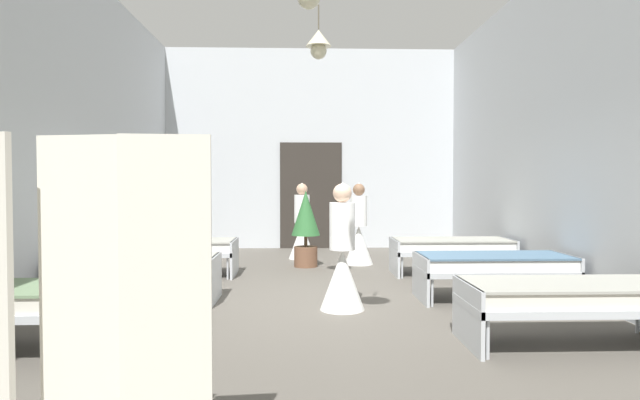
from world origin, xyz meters
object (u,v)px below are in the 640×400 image
at_px(bed_left_row_2, 176,248).
at_px(nurse_mid_aisle, 359,235).
at_px(bed_left_row_0, 74,301).
at_px(bed_right_row_2, 451,247).
at_px(nurse_near_aisle, 302,232).
at_px(bed_right_row_0, 569,297).
at_px(bed_right_row_1, 494,265).
at_px(privacy_screen, 77,316).
at_px(potted_plant, 306,223).
at_px(bed_left_row_1, 139,267).
at_px(nurse_far_aisle, 342,264).

distance_m(bed_left_row_2, nurse_mid_aisle, 3.25).
distance_m(bed_left_row_0, bed_right_row_2, 5.84).
bearing_deg(nurse_near_aisle, nurse_mid_aisle, -120.24).
bearing_deg(bed_right_row_0, bed_right_row_1, 90.00).
bearing_deg(bed_right_row_2, bed_right_row_0, -90.00).
bearing_deg(bed_right_row_0, privacy_screen, -147.64).
relative_size(bed_left_row_0, bed_right_row_2, 1.00).
relative_size(nurse_near_aisle, potted_plant, 1.10).
height_order(nurse_mid_aisle, privacy_screen, privacy_screen).
xyz_separation_m(bed_right_row_2, privacy_screen, (-3.48, -6.00, 0.41)).
bearing_deg(bed_left_row_1, bed_right_row_2, 23.22).
distance_m(bed_right_row_1, bed_right_row_2, 1.90).
distance_m(bed_right_row_0, bed_left_row_1, 4.82).
bearing_deg(potted_plant, bed_left_row_0, -113.97).
distance_m(nurse_near_aisle, privacy_screen, 7.96).
height_order(nurse_mid_aisle, nurse_far_aisle, same).
bearing_deg(bed_right_row_1, bed_left_row_1, 180.00).
bearing_deg(privacy_screen, potted_plant, 92.81).
height_order(bed_right_row_0, nurse_far_aisle, nurse_far_aisle).
height_order(bed_left_row_2, nurse_near_aisle, nurse_near_aisle).
height_order(nurse_near_aisle, nurse_mid_aisle, same).
height_order(bed_left_row_0, bed_left_row_2, same).
bearing_deg(bed_right_row_2, potted_plant, 159.71).
relative_size(nurse_mid_aisle, nurse_far_aisle, 1.00).
bearing_deg(bed_right_row_1, bed_right_row_0, -90.00).
distance_m(bed_left_row_0, potted_plant, 5.12).
height_order(bed_left_row_0, potted_plant, potted_plant).
bearing_deg(bed_right_row_2, bed_left_row_2, 180.00).
bearing_deg(nurse_far_aisle, nurse_near_aisle, -149.36).
height_order(bed_right_row_1, nurse_near_aisle, nurse_near_aisle).
xyz_separation_m(bed_left_row_2, bed_right_row_2, (4.43, 0.00, 0.00)).
distance_m(bed_left_row_0, bed_right_row_0, 4.43).
relative_size(bed_left_row_1, nurse_far_aisle, 1.28).
bearing_deg(bed_left_row_2, nurse_near_aisle, 43.09).
bearing_deg(bed_right_row_1, nurse_far_aisle, -166.88).
bearing_deg(bed_right_row_0, bed_left_row_2, 139.37).
bearing_deg(potted_plant, nurse_far_aisle, -82.93).
bearing_deg(nurse_far_aisle, privacy_screen, 1.67).
xyz_separation_m(bed_left_row_0, bed_right_row_2, (4.43, 3.80, 0.00)).
xyz_separation_m(bed_left_row_1, nurse_mid_aisle, (3.04, 3.03, 0.09)).
height_order(nurse_near_aisle, nurse_far_aisle, same).
height_order(bed_left_row_1, nurse_far_aisle, nurse_far_aisle).
bearing_deg(nurse_far_aisle, nurse_mid_aisle, -164.88).
distance_m(bed_left_row_0, nurse_far_aisle, 2.87).
bearing_deg(nurse_near_aisle, nurse_far_aisle, -168.16).
relative_size(bed_right_row_2, nurse_far_aisle, 1.28).
relative_size(bed_right_row_0, bed_left_row_2, 1.00).
relative_size(bed_right_row_1, privacy_screen, 1.12).
relative_size(bed_left_row_0, bed_left_row_2, 1.00).
height_order(bed_left_row_0, bed_left_row_1, same).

